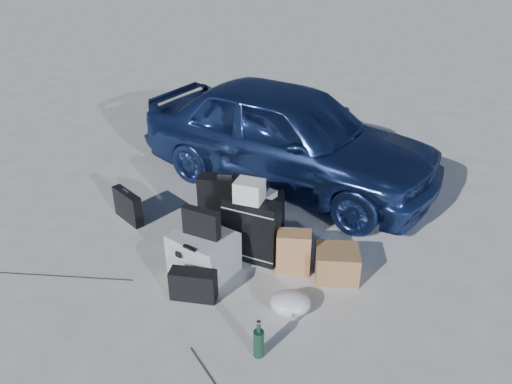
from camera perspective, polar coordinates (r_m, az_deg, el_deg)
ground at (r=4.65m, az=-5.53°, el=-10.41°), size 60.00×60.00×0.00m
car at (r=6.10m, az=3.61°, el=6.53°), size 3.91×2.11×1.26m
pelican_case at (r=4.70m, az=-6.00°, el=-6.93°), size 0.63×0.55×0.40m
laptop_bag at (r=4.51m, az=-6.27°, el=-3.51°), size 0.36×0.11×0.27m
briefcase at (r=5.62m, az=-14.43°, el=-1.58°), size 0.45×0.28×0.35m
suitcase_left at (r=5.08m, az=-3.46°, el=-1.83°), size 0.57×0.32×0.70m
suitcase_right at (r=4.77m, az=-0.52°, el=-4.39°), size 0.54×0.21×0.64m
white_carton at (r=4.55m, az=-0.77°, el=0.10°), size 0.26×0.22×0.20m
duffel_bag at (r=5.42m, az=-0.23°, el=-1.91°), size 0.72×0.51×0.33m
flat_box_white at (r=5.31m, az=-0.22°, el=-0.14°), size 0.47×0.40×0.07m
flat_box_black at (r=5.28m, az=-0.27°, el=0.50°), size 0.29×0.21×0.06m
kraft_bag at (r=4.68m, az=4.31°, el=-6.85°), size 0.36×0.27×0.42m
cardboard_box at (r=4.69m, az=9.23°, el=-8.07°), size 0.48×0.45×0.29m
plastic_bag at (r=4.30m, az=3.96°, el=-12.55°), size 0.43×0.40×0.19m
messenger_bag at (r=4.43m, az=-7.18°, el=-10.49°), size 0.43×0.24×0.28m
green_bottle at (r=3.89m, az=0.30°, el=-16.48°), size 0.09×0.09×0.33m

